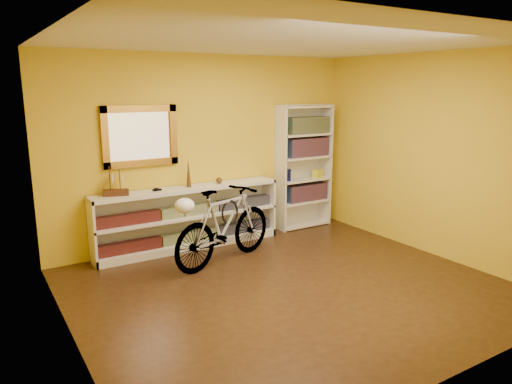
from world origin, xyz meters
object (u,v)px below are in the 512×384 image
bicycle (225,225)px  helmet (185,206)px  console_unit (189,218)px  bookcase (304,167)px

bicycle → helmet: bicycle is taller
console_unit → bookcase: bearing=0.7°
console_unit → bookcase: 2.02m
console_unit → bicycle: size_ratio=1.58×
helmet → bookcase: bearing=21.7°
bookcase → bicycle: bookcase is taller
console_unit → bicycle: 0.76m
console_unit → bicycle: bearing=-78.8°
bookcase → helmet: bearing=-158.3°
bookcase → helmet: 2.59m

